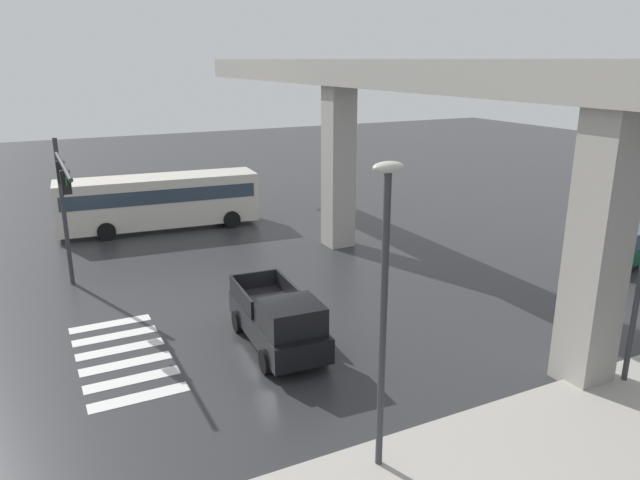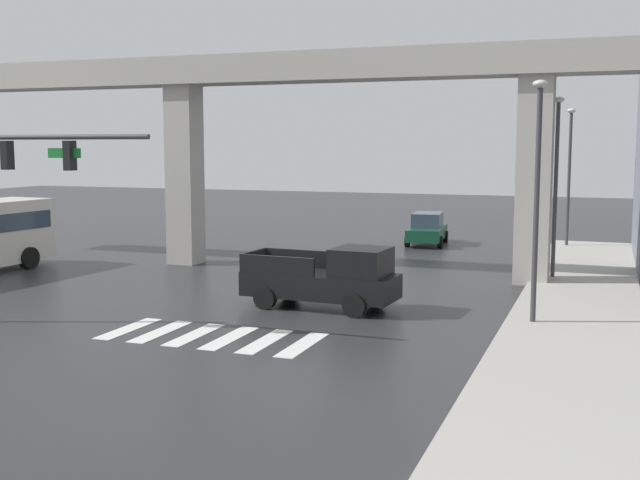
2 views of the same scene
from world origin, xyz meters
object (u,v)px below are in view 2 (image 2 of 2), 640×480
(sedan_dark_green, at_px, (427,229))
(street_lamp_near_corner, at_px, (538,173))
(traffic_signal_mast, at_px, (12,179))
(street_lamp_far_north, at_px, (570,161))
(street_lamp_mid_block, at_px, (556,166))
(pickup_truck, at_px, (328,279))

(sedan_dark_green, relative_size, street_lamp_near_corner, 0.61)
(traffic_signal_mast, relative_size, street_lamp_near_corner, 0.90)
(street_lamp_far_north, bearing_deg, street_lamp_mid_block, -90.00)
(street_lamp_mid_block, distance_m, street_lamp_far_north, 10.66)
(pickup_truck, distance_m, traffic_signal_mast, 10.22)
(street_lamp_mid_block, bearing_deg, sedan_dark_green, 127.07)
(sedan_dark_green, height_order, traffic_signal_mast, traffic_signal_mast)
(pickup_truck, distance_m, street_lamp_far_north, 20.29)
(street_lamp_near_corner, distance_m, street_lamp_far_north, 19.17)
(traffic_signal_mast, relative_size, street_lamp_far_north, 0.90)
(traffic_signal_mast, height_order, street_lamp_near_corner, street_lamp_near_corner)
(traffic_signal_mast, bearing_deg, street_lamp_far_north, 59.41)
(traffic_signal_mast, xyz_separation_m, street_lamp_near_corner, (14.44, 5.26, 0.17))
(traffic_signal_mast, distance_m, street_lamp_mid_block, 19.95)
(pickup_truck, bearing_deg, street_lamp_far_north, 70.78)
(sedan_dark_green, relative_size, traffic_signal_mast, 0.68)
(street_lamp_near_corner, bearing_deg, pickup_truck, 177.35)
(street_lamp_near_corner, relative_size, street_lamp_mid_block, 1.00)
(traffic_signal_mast, bearing_deg, sedan_dark_green, 72.69)
(traffic_signal_mast, distance_m, street_lamp_near_corner, 15.37)
(street_lamp_mid_block, xyz_separation_m, street_lamp_far_north, (0.00, 10.66, 0.00))
(traffic_signal_mast, height_order, street_lamp_far_north, street_lamp_far_north)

